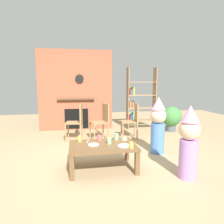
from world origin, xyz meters
TOP-DOWN VIEW (x-y plane):
  - ground_plane at (0.00, 0.00)m, footprint 12.00×12.00m
  - brick_fireplace_feature at (-0.56, 2.60)m, footprint 2.20×0.28m
  - bookshelf at (1.37, 2.40)m, footprint 0.90×0.28m
  - coffee_table at (-0.16, -0.42)m, footprint 1.08×0.71m
  - paper_cup_near_left at (-0.04, -0.39)m, footprint 0.08×0.08m
  - paper_cup_near_right at (0.26, -0.69)m, footprint 0.06×0.06m
  - paper_cup_center at (-0.18, -0.16)m, footprint 0.08×0.08m
  - paper_cup_far_left at (-0.52, -0.18)m, footprint 0.06×0.06m
  - paper_cup_far_right at (0.12, -0.18)m, footprint 0.08×0.08m
  - paper_plate_front at (0.17, -0.57)m, footprint 0.21×0.21m
  - paper_plate_rear at (-0.31, -0.42)m, footprint 0.17×0.17m
  - birthday_cake_slice at (0.27, -0.21)m, footprint 0.10×0.10m
  - table_fork at (-0.39, -0.21)m, footprint 0.04×0.15m
  - child_with_cone_hat at (1.05, -0.97)m, footprint 0.31×0.31m
  - child_in_pink at (1.05, 0.15)m, footprint 0.32×0.32m
  - dining_chair_left at (-0.54, 1.42)m, footprint 0.45×0.45m
  - dining_chair_middle at (0.08, 1.38)m, footprint 0.48×0.48m
  - dining_chair_right at (0.86, 1.31)m, footprint 0.45×0.45m
  - potted_plant_tall at (2.20, 1.85)m, footprint 0.60×0.60m

SIDE VIEW (x-z plane):
  - ground_plane at x=0.00m, z-range 0.00..0.00m
  - coffee_table at x=-0.16m, z-range 0.15..0.57m
  - potted_plant_tall at x=2.20m, z-range 0.05..0.79m
  - table_fork at x=-0.39m, z-range 0.42..0.43m
  - paper_plate_front at x=0.17m, z-range 0.42..0.43m
  - paper_plate_rear at x=-0.31m, z-range 0.42..0.43m
  - birthday_cake_slice at x=0.27m, z-range 0.42..0.50m
  - paper_cup_center at x=-0.18m, z-range 0.42..0.50m
  - paper_cup_near_left at x=-0.04m, z-range 0.42..0.52m
  - paper_cup_far_left at x=-0.52m, z-range 0.42..0.52m
  - paper_cup_near_right at x=0.26m, z-range 0.42..0.52m
  - paper_cup_far_right at x=0.12m, z-range 0.42..0.53m
  - dining_chair_left at x=-0.54m, z-range 0.06..0.96m
  - dining_chair_middle at x=0.08m, z-range 0.06..0.96m
  - dining_chair_right at x=0.86m, z-range 0.06..0.96m
  - child_with_cone_hat at x=1.05m, z-range 0.03..1.14m
  - child_in_pink at x=1.05m, z-range 0.03..1.18m
  - bookshelf at x=1.37m, z-range -0.08..1.82m
  - brick_fireplace_feature at x=-0.56m, z-range -0.01..2.39m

